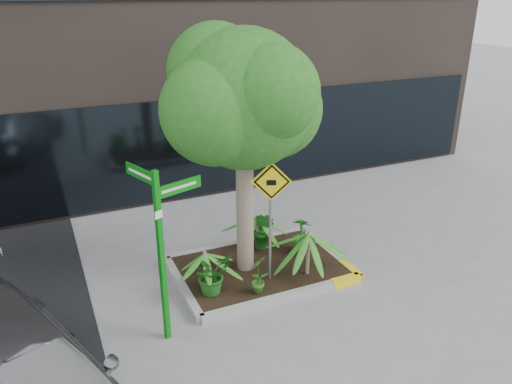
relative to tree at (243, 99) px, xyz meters
name	(u,v)px	position (x,y,z in m)	size (l,w,h in m)	color
ground	(257,281)	(0.08, -0.38, -3.46)	(80.00, 80.00, 0.00)	gray
planter	(262,268)	(0.32, -0.10, -3.36)	(3.35, 2.36, 0.15)	#9E9E99
tree	(243,99)	(0.00, 0.00, 0.00)	(3.16, 2.80, 4.74)	gray
palm_front	(309,234)	(0.99, -0.73, -2.46)	(1.02, 1.02, 1.14)	gray
palm_left	(205,254)	(-0.91, -0.28, -2.68)	(0.77, 0.77, 0.85)	gray
palm_back	(258,217)	(0.58, 0.67, -2.64)	(0.81, 0.81, 0.90)	gray
shrub_a	(211,274)	(-0.89, -0.57, -2.93)	(0.69, 0.69, 0.76)	#1E5A19
shrub_b	(302,235)	(1.32, 0.07, -2.93)	(0.43, 0.43, 0.77)	#226C20
shrub_c	(258,274)	(-0.14, -0.93, -2.94)	(0.40, 0.40, 0.76)	#2C631E
shrub_d	(263,230)	(0.64, 0.52, -2.88)	(0.47, 0.47, 0.86)	#1C621C
street_sign_post	(161,237)	(-1.88, -1.22, -1.69)	(1.02, 0.82, 2.87)	#0B7911
cattle_sign	(271,202)	(0.25, -0.62, -1.74)	(0.67, 0.30, 2.33)	slate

